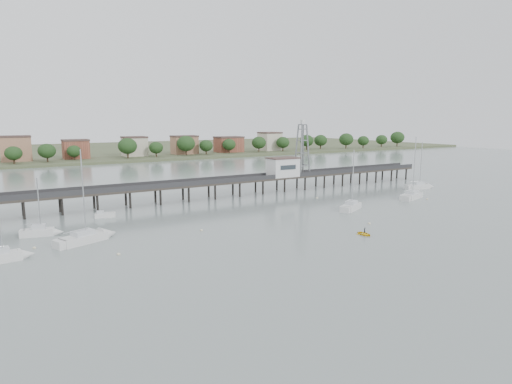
{
  "coord_description": "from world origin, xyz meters",
  "views": [
    {
      "loc": [
        -41.4,
        -36.24,
        19.41
      ],
      "look_at": [
        5.58,
        42.0,
        4.0
      ],
      "focal_mm": 30.0,
      "sensor_mm": 36.0,
      "label": 1
    }
  ],
  "objects_px": {
    "lattice_tower": "(302,150)",
    "sailboat_e": "(422,186)",
    "pier": "(199,184)",
    "sailboat_b": "(44,232)",
    "sailboat_d": "(414,195)",
    "sailboat_a": "(9,256)",
    "sailboat_f": "(93,237)",
    "sailboat_c": "(353,206)",
    "yellow_dinghy": "(364,235)",
    "white_tender": "(105,215)"
  },
  "relations": [
    {
      "from": "pier",
      "to": "sailboat_a",
      "type": "bearing_deg",
      "value": -144.72
    },
    {
      "from": "lattice_tower",
      "to": "sailboat_a",
      "type": "xyz_separation_m",
      "value": [
        -73.05,
        -29.4,
        -10.45
      ]
    },
    {
      "from": "yellow_dinghy",
      "to": "sailboat_c",
      "type": "bearing_deg",
      "value": 52.42
    },
    {
      "from": "sailboat_b",
      "to": "yellow_dinghy",
      "type": "distance_m",
      "value": 54.5
    },
    {
      "from": "sailboat_c",
      "to": "yellow_dinghy",
      "type": "height_order",
      "value": "sailboat_c"
    },
    {
      "from": "sailboat_e",
      "to": "sailboat_f",
      "type": "distance_m",
      "value": 91.35
    },
    {
      "from": "pier",
      "to": "sailboat_e",
      "type": "height_order",
      "value": "sailboat_e"
    },
    {
      "from": "sailboat_c",
      "to": "sailboat_f",
      "type": "distance_m",
      "value": 54.31
    },
    {
      "from": "sailboat_a",
      "to": "yellow_dinghy",
      "type": "bearing_deg",
      "value": -23.21
    },
    {
      "from": "lattice_tower",
      "to": "sailboat_e",
      "type": "relative_size",
      "value": 1.09
    },
    {
      "from": "sailboat_a",
      "to": "yellow_dinghy",
      "type": "relative_size",
      "value": 4.13
    },
    {
      "from": "sailboat_d",
      "to": "yellow_dinghy",
      "type": "relative_size",
      "value": 5.82
    },
    {
      "from": "pier",
      "to": "sailboat_d",
      "type": "distance_m",
      "value": 54.37
    },
    {
      "from": "sailboat_f",
      "to": "sailboat_a",
      "type": "bearing_deg",
      "value": 178.91
    },
    {
      "from": "sailboat_e",
      "to": "sailboat_c",
      "type": "xyz_separation_m",
      "value": [
        -36.84,
        -10.68,
        0.0
      ]
    },
    {
      "from": "pier",
      "to": "yellow_dinghy",
      "type": "height_order",
      "value": "pier"
    },
    {
      "from": "sailboat_d",
      "to": "sailboat_c",
      "type": "height_order",
      "value": "sailboat_d"
    },
    {
      "from": "sailboat_e",
      "to": "lattice_tower",
      "type": "bearing_deg",
      "value": 162.87
    },
    {
      "from": "sailboat_a",
      "to": "white_tender",
      "type": "height_order",
      "value": "sailboat_a"
    },
    {
      "from": "pier",
      "to": "sailboat_f",
      "type": "distance_m",
      "value": 38.57
    },
    {
      "from": "sailboat_a",
      "to": "white_tender",
      "type": "xyz_separation_m",
      "value": [
        17.26,
        20.98,
        -0.17
      ]
    },
    {
      "from": "sailboat_d",
      "to": "sailboat_e",
      "type": "relative_size",
      "value": 1.15
    },
    {
      "from": "sailboat_d",
      "to": "sailboat_a",
      "type": "xyz_separation_m",
      "value": [
        -89.39,
        -3.77,
        0.02
      ]
    },
    {
      "from": "pier",
      "to": "sailboat_b",
      "type": "xyz_separation_m",
      "value": [
        -36.01,
        -17.46,
        -3.14
      ]
    },
    {
      "from": "sailboat_e",
      "to": "yellow_dinghy",
      "type": "height_order",
      "value": "sailboat_e"
    },
    {
      "from": "sailboat_d",
      "to": "sailboat_f",
      "type": "xyz_separation_m",
      "value": [
        -77.3,
        0.94,
        0.0
      ]
    },
    {
      "from": "pier",
      "to": "sailboat_a",
      "type": "relative_size",
      "value": 12.95
    },
    {
      "from": "sailboat_c",
      "to": "sailboat_b",
      "type": "relative_size",
      "value": 1.34
    },
    {
      "from": "pier",
      "to": "lattice_tower",
      "type": "height_order",
      "value": "lattice_tower"
    },
    {
      "from": "pier",
      "to": "sailboat_a",
      "type": "distance_m",
      "value": 50.99
    },
    {
      "from": "pier",
      "to": "sailboat_f",
      "type": "bearing_deg",
      "value": -140.03
    },
    {
      "from": "sailboat_c",
      "to": "sailboat_a",
      "type": "bearing_deg",
      "value": 155.83
    },
    {
      "from": "white_tender",
      "to": "lattice_tower",
      "type": "bearing_deg",
      "value": 22.68
    },
    {
      "from": "pier",
      "to": "yellow_dinghy",
      "type": "xyz_separation_m",
      "value": [
        10.96,
        -45.09,
        -3.79
      ]
    },
    {
      "from": "sailboat_a",
      "to": "white_tender",
      "type": "bearing_deg",
      "value": 43.99
    },
    {
      "from": "sailboat_d",
      "to": "sailboat_b",
      "type": "height_order",
      "value": "sailboat_d"
    },
    {
      "from": "lattice_tower",
      "to": "sailboat_e",
      "type": "xyz_separation_m",
      "value": [
        30.09,
        -17.27,
        -10.46
      ]
    },
    {
      "from": "lattice_tower",
      "to": "sailboat_d",
      "type": "relative_size",
      "value": 0.95
    },
    {
      "from": "yellow_dinghy",
      "to": "sailboat_a",
      "type": "bearing_deg",
      "value": 164.6
    },
    {
      "from": "pier",
      "to": "sailboat_d",
      "type": "height_order",
      "value": "sailboat_d"
    },
    {
      "from": "pier",
      "to": "sailboat_f",
      "type": "height_order",
      "value": "sailboat_f"
    },
    {
      "from": "sailboat_e",
      "to": "yellow_dinghy",
      "type": "xyz_separation_m",
      "value": [
        -50.63,
        -27.82,
        -0.64
      ]
    },
    {
      "from": "sailboat_e",
      "to": "yellow_dinghy",
      "type": "relative_size",
      "value": 5.05
    },
    {
      "from": "sailboat_e",
      "to": "sailboat_a",
      "type": "xyz_separation_m",
      "value": [
        -103.14,
        -12.12,
        0.01
      ]
    },
    {
      "from": "sailboat_b",
      "to": "sailboat_f",
      "type": "bearing_deg",
      "value": -34.62
    },
    {
      "from": "sailboat_a",
      "to": "sailboat_b",
      "type": "height_order",
      "value": "sailboat_a"
    },
    {
      "from": "sailboat_a",
      "to": "yellow_dinghy",
      "type": "distance_m",
      "value": 54.81
    },
    {
      "from": "sailboat_a",
      "to": "sailboat_f",
      "type": "distance_m",
      "value": 12.97
    },
    {
      "from": "pier",
      "to": "lattice_tower",
      "type": "relative_size",
      "value": 9.68
    },
    {
      "from": "sailboat_c",
      "to": "yellow_dinghy",
      "type": "relative_size",
      "value": 4.93
    }
  ]
}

